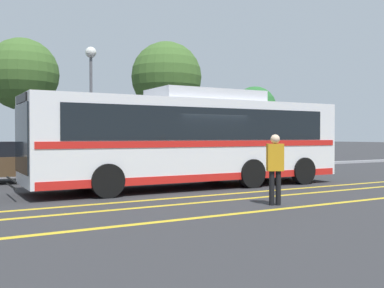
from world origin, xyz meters
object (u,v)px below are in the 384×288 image
street_lamp (91,79)px  tree_0 (255,108)px  tree_2 (166,77)px  parked_car_3 (249,157)px  parked_car_2 (156,160)px  pedestrian_0 (275,164)px  parked_car_1 (7,162)px  tree_1 (22,75)px  transit_bus (192,138)px

street_lamp → tree_0: 13.42m
tree_0 → tree_2: (-7.46, -1.03, 1.59)m
parked_car_3 → tree_0: size_ratio=0.78×
parked_car_2 → tree_2: 8.12m
pedestrian_0 → tree_0: bearing=-101.1°
tree_0 → street_lamp: bearing=-164.4°
parked_car_1 → parked_car_3: parked_car_1 is taller
street_lamp → tree_1: bearing=126.7°
parked_car_1 → tree_1: 7.97m
transit_bus → parked_car_2: (0.82, 4.73, -1.01)m
street_lamp → parked_car_1: bearing=-144.5°
parked_car_1 → tree_0: size_ratio=0.90×
tree_0 → tree_1: bearing=-179.6°
transit_bus → parked_car_1: transit_bus is taller
parked_car_1 → parked_car_2: 6.25m
tree_0 → tree_1: tree_1 is taller
parked_car_2 → street_lamp: size_ratio=0.73×
parked_car_1 → parked_car_2: bearing=-88.5°
parked_car_1 → street_lamp: size_ratio=0.77×
transit_bus → parked_car_2: size_ratio=2.58×
parked_car_2 → street_lamp: (-1.99, 3.15, 3.89)m
tree_0 → tree_1: size_ratio=0.76×
transit_bus → tree_0: 16.54m
parked_car_3 → tree_0: bearing=-36.2°
parked_car_1 → tree_2: bearing=-57.4°
transit_bus → street_lamp: bearing=9.1°
street_lamp → tree_2: (5.44, 2.58, 0.72)m
pedestrian_0 → street_lamp: bearing=-60.3°
tree_2 → parked_car_1: bearing=-149.9°
transit_bus → tree_1: tree_1 is taller
parked_car_2 → tree_0: bearing=-61.7°
parked_car_3 → street_lamp: bearing=70.1°
parked_car_1 → pedestrian_0: (5.20, -9.51, 0.27)m
pedestrian_0 → tree_2: 16.34m
parked_car_2 → pedestrian_0: 9.45m
parked_car_1 → parked_car_3: bearing=-88.1°
transit_bus → parked_car_2: 4.91m
parked_car_2 → parked_car_1: bearing=85.4°
transit_bus → parked_car_2: transit_bus is taller
pedestrian_0 → street_lamp: size_ratio=0.30×
parked_car_1 → parked_car_3: 11.50m
street_lamp → tree_0: (12.90, 3.60, -0.87)m
parked_car_1 → street_lamp: bearing=-52.0°
pedestrian_0 → tree_1: bearing=-52.1°
tree_0 → parked_car_3: bearing=-129.9°
parked_car_2 → tree_0: size_ratio=0.85×
tree_0 → parked_car_1: bearing=-158.9°
transit_bus → tree_0: tree_0 is taller
tree_2 → transit_bus: bearing=-112.2°
parked_car_1 → tree_2: (9.69, 5.61, 4.54)m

